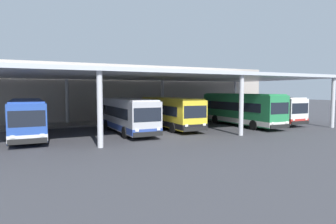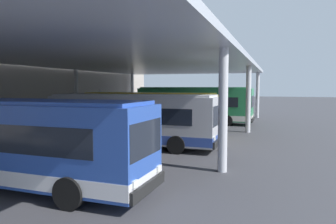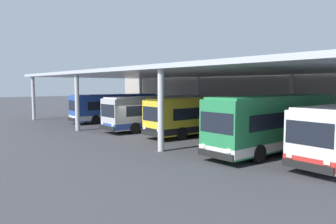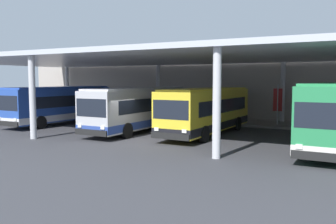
% 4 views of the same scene
% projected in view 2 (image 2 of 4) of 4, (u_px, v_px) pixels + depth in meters
% --- Properties ---
extents(ground_plane, '(200.00, 200.00, 0.00)m').
position_uv_depth(ground_plane, '(199.00, 144.00, 20.16)').
color(ground_plane, '#3D3D42').
extents(platform_kerb, '(42.00, 4.50, 0.18)m').
position_uv_depth(platform_kerb, '(48.00, 133.00, 23.98)').
color(platform_kerb, gray).
rests_on(platform_kerb, ground).
extents(station_building_facade, '(48.00, 1.60, 7.28)m').
position_uv_depth(station_building_facade, '(13.00, 86.00, 24.75)').
color(station_building_facade, '#ADA399').
rests_on(station_building_facade, ground).
extents(canopy_shelter, '(40.00, 17.00, 5.55)m').
position_uv_depth(canopy_shelter, '(121.00, 62.00, 21.52)').
color(canopy_shelter, silver).
rests_on(canopy_shelter, ground).
extents(bus_nearest_bay, '(2.84, 10.57, 3.17)m').
position_uv_depth(bus_nearest_bay, '(16.00, 141.00, 11.45)').
color(bus_nearest_bay, '#284CA8').
rests_on(bus_nearest_bay, ground).
extents(bus_second_bay, '(2.81, 10.56, 3.17)m').
position_uv_depth(bus_second_bay, '(132.00, 119.00, 19.16)').
color(bus_second_bay, '#B7B7BC').
rests_on(bus_second_bay, ground).
extents(bus_middle_bay, '(2.90, 10.59, 3.17)m').
position_uv_depth(bus_middle_bay, '(149.00, 112.00, 24.18)').
color(bus_middle_bay, yellow).
rests_on(bus_middle_bay, ground).
extents(bus_far_bay, '(2.81, 11.35, 3.57)m').
position_uv_depth(bus_far_bay, '(194.00, 105.00, 31.26)').
color(bus_far_bay, '#28844C').
rests_on(bus_far_bay, ground).
extents(bus_departing, '(3.05, 10.63, 3.17)m').
position_uv_depth(bus_departing, '(196.00, 104.00, 35.84)').
color(bus_departing, white).
rests_on(bus_departing, ground).
extents(bench_waiting, '(1.80, 0.45, 0.92)m').
position_uv_depth(bench_waiting, '(115.00, 114.00, 33.93)').
color(bench_waiting, '#4C515B').
rests_on(bench_waiting, platform_kerb).
extents(trash_bin, '(0.52, 0.52, 0.98)m').
position_uv_depth(trash_bin, '(104.00, 116.00, 31.55)').
color(trash_bin, '#236638').
rests_on(trash_bin, platform_kerb).
extents(banner_sign, '(0.70, 0.12, 3.20)m').
position_uv_depth(banner_sign, '(101.00, 104.00, 29.48)').
color(banner_sign, '#B2B2B7').
rests_on(banner_sign, platform_kerb).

